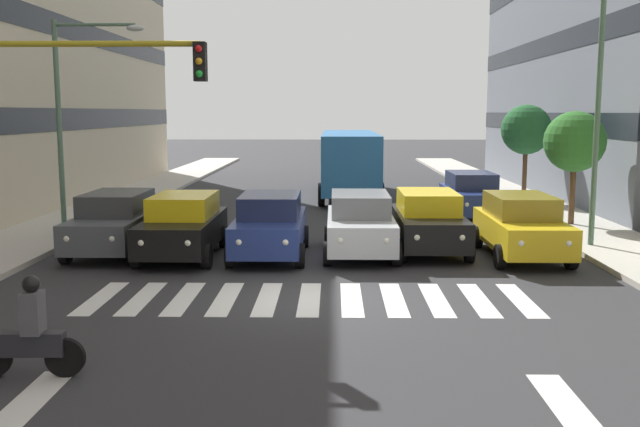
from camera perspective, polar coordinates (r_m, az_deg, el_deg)
name	(u,v)px	position (r m, az deg, el deg)	size (l,w,h in m)	color
ground_plane	(310,299)	(15.42, -0.84, -6.82)	(180.00, 180.00, 0.00)	#2D2D30
crosswalk_markings	(310,299)	(15.42, -0.84, -6.81)	(9.45, 2.80, 0.01)	silver
lane_arrow_0	(565,404)	(10.68, 18.96, -14.15)	(0.50, 2.20, 0.01)	silver
lane_arrow_1	(31,400)	(11.02, -22.03, -13.60)	(0.50, 2.20, 0.01)	silver
car_0	(521,226)	(20.35, 15.74, -0.93)	(2.02, 4.44, 1.72)	gold
car_1	(428,221)	(20.64, 8.62, -0.59)	(2.02, 4.44, 1.72)	black
car_2	(360,223)	(19.98, 3.21, -0.80)	(2.02, 4.44, 1.72)	#B2B7BC
car_3	(270,225)	(19.78, -4.00, -0.90)	(2.02, 4.44, 1.72)	navy
car_4	(183,225)	(20.00, -10.84, -0.92)	(2.02, 4.44, 1.72)	black
car_5	(116,222)	(21.01, -15.96, -0.66)	(2.02, 4.44, 1.72)	#474C51
car_row2_0	(471,195)	(27.49, 11.97, 1.47)	(2.02, 4.44, 1.72)	navy
bus_behind_traffic	(349,157)	(33.95, 2.35, 4.52)	(2.78, 10.50, 3.00)	#286BAD
motorcycle_with_rider	(29,336)	(11.71, -22.14, -9.00)	(1.70, 0.37, 1.57)	black
traffic_light_gantry	(34,123)	(15.53, -21.80, 6.73)	(5.06, 0.36, 5.50)	#AD991E
street_lamp_left	(582,76)	(21.76, 20.17, 10.24)	(3.16, 0.28, 7.94)	#4C6B56
street_lamp_right	(74,104)	(23.51, -19.03, 8.26)	(2.84, 0.28, 6.59)	#4C6B56
street_tree_1	(575,142)	(25.87, 19.63, 5.38)	(2.07, 2.07, 3.86)	#513823
street_tree_2	(526,130)	(32.21, 16.11, 6.41)	(2.15, 2.15, 4.15)	#513823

